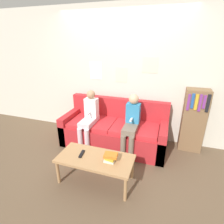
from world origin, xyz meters
TOP-DOWN VIEW (x-y plane):
  - ground_plane at (0.00, 0.00)m, footprint 10.00×10.00m
  - wall_back at (-0.00, 1.01)m, footprint 8.00×0.07m
  - couch at (0.00, 0.52)m, footprint 2.00×0.80m
  - coffee_table at (0.05, -0.52)m, footprint 1.09×0.51m
  - person_left at (-0.44, 0.32)m, footprint 0.24×0.55m
  - person_right at (0.38, 0.33)m, footprint 0.24×0.55m
  - tv_remote at (-0.17, -0.52)m, footprint 0.07×0.17m
  - book_stack at (0.28, -0.52)m, footprint 0.20×0.16m
  - bookshelf at (1.43, 0.83)m, footprint 0.40×0.29m

SIDE VIEW (x-z plane):
  - ground_plane at x=0.00m, z-range 0.00..0.00m
  - couch at x=0.00m, z-range -0.15..0.74m
  - coffee_table at x=0.05m, z-range 0.16..0.57m
  - tv_remote at x=-0.17m, z-range 0.41..0.43m
  - book_stack at x=0.28m, z-range 0.41..0.51m
  - bookshelf at x=1.43m, z-range 0.00..1.19m
  - person_left at x=-0.44m, z-range 0.07..1.17m
  - person_right at x=0.38m, z-range 0.07..1.18m
  - wall_back at x=0.00m, z-range 0.00..2.60m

